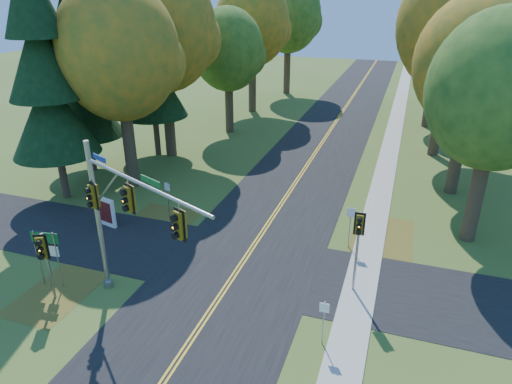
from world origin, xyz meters
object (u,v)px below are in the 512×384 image
(info_kiosk, at_px, (107,212))
(traffic_mast, at_px, (119,212))
(east_signal_pole, at_px, (359,233))
(route_sign_cluster, at_px, (46,248))

(info_kiosk, bearing_deg, traffic_mast, -34.38)
(east_signal_pole, xyz_separation_m, route_sign_cluster, (-14.00, -4.14, -1.13))
(east_signal_pole, xyz_separation_m, info_kiosk, (-15.14, 1.92, -2.32))
(route_sign_cluster, xyz_separation_m, info_kiosk, (-1.14, 6.06, -1.20))
(traffic_mast, xyz_separation_m, info_kiosk, (-5.58, 6.16, -3.87))
(east_signal_pole, bearing_deg, traffic_mast, -158.87)
(info_kiosk, bearing_deg, east_signal_pole, 6.18)
(info_kiosk, bearing_deg, route_sign_cluster, -65.93)
(traffic_mast, distance_m, east_signal_pole, 10.56)
(traffic_mast, xyz_separation_m, east_signal_pole, (9.55, 4.24, -1.54))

